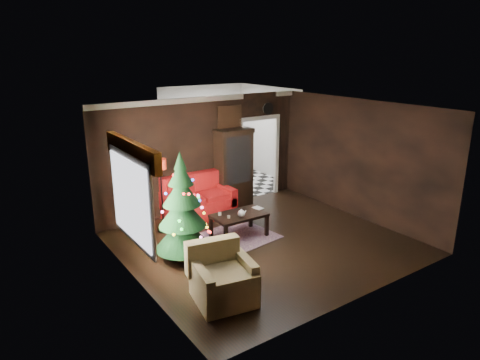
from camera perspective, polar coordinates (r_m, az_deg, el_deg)
floor at (r=9.03m, az=3.27°, el=-8.38°), size 5.50×5.50×0.00m
ceiling at (r=8.24m, az=3.60°, el=9.52°), size 5.50×5.50×0.00m
wall_back at (r=10.54m, az=-4.94°, el=3.39°), size 5.50×0.00×5.50m
wall_front at (r=6.85m, az=16.40°, el=-4.85°), size 5.50×0.00×5.50m
wall_left at (r=7.25m, az=-14.04°, el=-3.41°), size 0.00×5.50×5.50m
wall_right at (r=10.39m, az=15.51°, el=2.63°), size 0.00×5.50×5.50m
doorway at (r=11.53m, az=2.46°, el=2.83°), size 1.10×0.10×2.10m
left_window at (r=7.43m, az=-14.33°, el=-2.54°), size 0.05×1.60×1.40m
valance at (r=7.23m, az=-14.21°, el=3.71°), size 0.12×2.10×0.35m
kitchen_floor at (r=13.00m, az=-1.56°, el=-0.32°), size 3.00×3.00×0.00m
kitchen_window at (r=13.83m, az=-4.93°, el=7.90°), size 0.70×0.06×0.70m
rug at (r=9.20m, az=-1.26°, el=-7.83°), size 2.02×1.58×0.01m
loveseat at (r=10.23m, az=-5.51°, el=-2.30°), size 1.70×0.90×1.00m
curio_cabinet at (r=10.85m, az=-0.83°, el=1.38°), size 0.90×0.45×1.90m
floor_lamp at (r=9.44m, az=-10.35°, el=-2.07°), size 0.35×0.35×1.64m
christmas_tree at (r=8.01m, az=-7.72°, el=-3.76°), size 1.28×1.28×2.03m
armchair at (r=6.93m, az=-2.21°, el=-12.47°), size 1.10×1.10×0.96m
coffee_table at (r=9.21m, az=-0.14°, el=-6.03°), size 1.14×0.70×0.51m
teapot at (r=8.93m, az=0.18°, el=-4.45°), size 0.22×0.22×0.17m
cup_a at (r=9.05m, az=-2.71°, el=-4.52°), size 0.07×0.07×0.06m
cup_b at (r=8.89m, az=-1.52°, el=-4.92°), size 0.06×0.06×0.05m
book at (r=9.34m, az=2.04°, el=-3.27°), size 0.17×0.04×0.22m
wall_clock at (r=11.39m, az=3.72°, el=9.45°), size 0.32×0.32×0.06m
painting at (r=10.72m, az=-1.42°, el=8.31°), size 0.62×0.05×0.52m
kitchen_counter at (r=13.87m, az=-4.28°, el=2.67°), size 1.80×0.60×0.90m
kitchen_table at (r=12.50m, az=-1.98°, el=0.75°), size 0.70×0.70×0.75m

